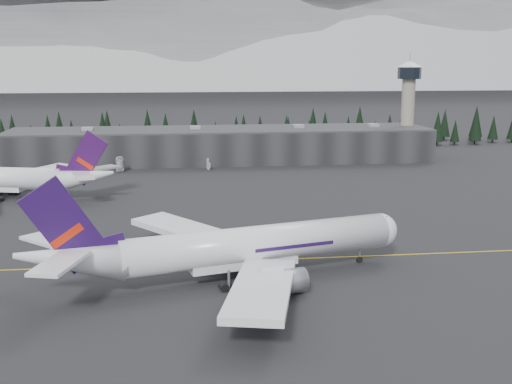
{
  "coord_description": "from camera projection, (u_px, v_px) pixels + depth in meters",
  "views": [
    {
      "loc": [
        -17.84,
        -119.87,
        37.75
      ],
      "look_at": [
        0.0,
        20.0,
        9.0
      ],
      "focal_mm": 45.0,
      "sensor_mm": 36.0,
      "label": 1
    }
  ],
  "objects": [
    {
      "name": "gse_vehicle_b",
      "position": [
        209.0,
        168.0,
        226.67
      ],
      "size": [
        4.62,
        2.56,
        1.49
      ],
      "primitive_type": "imported",
      "rotation": [
        0.0,
        0.0,
        -1.38
      ],
      "color": "white",
      "rests_on": "ground"
    },
    {
      "name": "jet_main",
      "position": [
        227.0,
        248.0,
        111.75
      ],
      "size": [
        68.55,
        62.44,
        20.55
      ],
      "rotation": [
        0.0,
        0.0,
        0.26
      ],
      "color": "silver",
      "rests_on": "ground"
    },
    {
      "name": "control_tower",
      "position": [
        408.0,
        98.0,
        255.3
      ],
      "size": [
        10.0,
        10.0,
        37.7
      ],
      "color": "gray",
      "rests_on": "ground"
    },
    {
      "name": "ground",
      "position": [
        269.0,
        257.0,
        126.26
      ],
      "size": [
        1400.0,
        1400.0,
        0.0
      ],
      "primitive_type": "plane",
      "color": "black",
      "rests_on": "ground"
    },
    {
      "name": "gse_vehicle_a",
      "position": [
        120.0,
        170.0,
        222.66
      ],
      "size": [
        4.59,
        6.17,
        1.56
      ],
      "primitive_type": "imported",
      "rotation": [
        0.0,
        0.0,
        0.41
      ],
      "color": "silver",
      "rests_on": "ground"
    },
    {
      "name": "mountain_ridge",
      "position": [
        184.0,
        84.0,
        1098.23
      ],
      "size": [
        4400.0,
        900.0,
        420.0
      ],
      "primitive_type": null,
      "color": "white",
      "rests_on": "ground"
    },
    {
      "name": "treeline",
      "position": [
        215.0,
        132.0,
        282.23
      ],
      "size": [
        360.0,
        20.0,
        15.0
      ],
      "primitive_type": "cube",
      "color": "black",
      "rests_on": "ground"
    },
    {
      "name": "terminal",
      "position": [
        222.0,
        145.0,
        246.5
      ],
      "size": [
        160.0,
        30.0,
        12.6
      ],
      "color": "black",
      "rests_on": "ground"
    },
    {
      "name": "taxiline",
      "position": [
        270.0,
        260.0,
        124.32
      ],
      "size": [
        400.0,
        0.4,
        0.02
      ],
      "primitive_type": "cube",
      "color": "gold",
      "rests_on": "ground"
    },
    {
      "name": "jet_parked",
      "position": [
        0.0,
        179.0,
        179.82
      ],
      "size": [
        65.15,
        59.25,
        19.55
      ],
      "rotation": [
        0.0,
        0.0,
        2.88
      ],
      "color": "white",
      "rests_on": "ground"
    }
  ]
}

